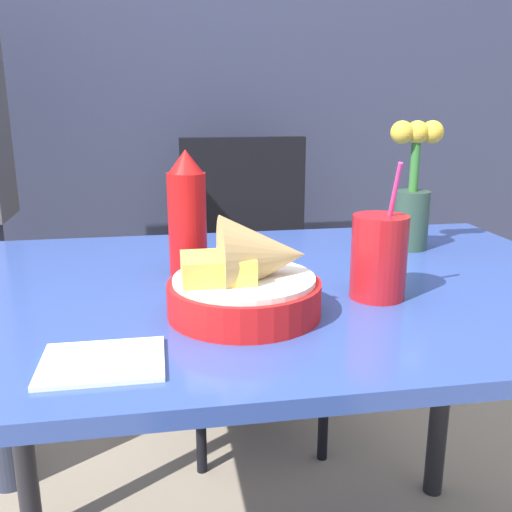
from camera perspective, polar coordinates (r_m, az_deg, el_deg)
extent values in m
cube|color=#2D334C|center=(2.05, -4.92, 22.62)|extent=(7.00, 0.06, 2.60)
cube|color=#334C9E|center=(0.98, 1.54, -3.34)|extent=(1.17, 0.78, 0.02)
cylinder|color=black|center=(1.46, -22.67, -13.92)|extent=(0.05, 0.05, 0.72)
cylinder|color=black|center=(1.58, 18.22, -11.05)|extent=(0.05, 0.05, 0.72)
cylinder|color=black|center=(1.66, -5.59, -14.59)|extent=(0.03, 0.03, 0.43)
cylinder|color=black|center=(1.72, 6.83, -13.53)|extent=(0.03, 0.03, 0.43)
cylinder|color=black|center=(1.98, -6.39, -9.41)|extent=(0.03, 0.03, 0.43)
cylinder|color=black|center=(2.03, 3.94, -8.72)|extent=(0.03, 0.03, 0.43)
cube|color=black|center=(1.75, -0.31, -4.82)|extent=(0.40, 0.40, 0.02)
cube|color=black|center=(1.85, -1.26, 4.41)|extent=(0.40, 0.03, 0.48)
cylinder|color=red|center=(0.83, -1.17, -4.22)|extent=(0.22, 0.22, 0.05)
cylinder|color=white|center=(0.82, -1.19, -2.32)|extent=(0.21, 0.21, 0.01)
cone|color=tan|center=(0.81, 0.74, -0.02)|extent=(0.12, 0.12, 0.12)
cube|color=#E5C14C|center=(0.80, -3.84, -1.46)|extent=(0.10, 0.08, 0.04)
cylinder|color=red|center=(1.01, -6.86, 3.16)|extent=(0.07, 0.07, 0.18)
cone|color=red|center=(0.99, -7.07, 9.39)|extent=(0.06, 0.06, 0.04)
cylinder|color=red|center=(0.91, 12.18, -0.10)|extent=(0.09, 0.09, 0.13)
cylinder|color=black|center=(0.91, 12.14, -0.74)|extent=(0.08, 0.08, 0.11)
cylinder|color=#EA3884|center=(0.90, 13.16, 3.59)|extent=(0.01, 0.06, 0.18)
cylinder|color=#2D4738|center=(1.23, 15.21, 3.48)|extent=(0.07, 0.07, 0.12)
cylinder|color=#33722D|center=(1.21, 15.59, 8.83)|extent=(0.02, 0.02, 0.11)
sphere|color=gold|center=(1.20, 15.82, 11.84)|extent=(0.05, 0.05, 0.05)
sphere|color=gold|center=(1.19, 14.39, 11.90)|extent=(0.05, 0.05, 0.05)
sphere|color=gold|center=(1.22, 17.21, 11.77)|extent=(0.05, 0.05, 0.05)
cube|color=white|center=(0.71, -15.09, -10.18)|extent=(0.14, 0.12, 0.01)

